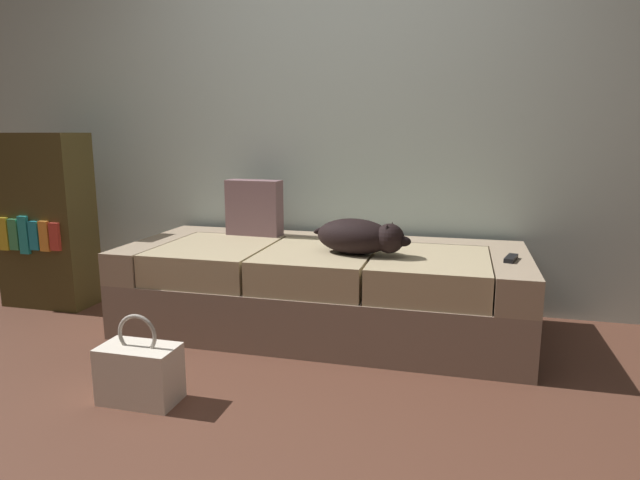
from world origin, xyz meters
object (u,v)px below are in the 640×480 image
Objects in this scene: tv_remote at (511,258)px; bookshelf at (46,221)px; handbag at (140,372)px; couch at (322,289)px; dog_dark at (360,237)px; throw_pillow at (254,208)px.

bookshelf is at bearing -167.03° from tv_remote.
bookshelf is (-1.30, 1.03, 0.42)m from handbag.
bookshelf is at bearing 179.76° from couch.
bookshelf reaches higher than dog_dark.
tv_remote is at bearing -4.45° from couch.
handbag is 1.72m from bookshelf.
tv_remote is 1.81m from handbag.
throw_pillow is at bearing 89.29° from handbag.
handbag is (-0.75, -0.90, -0.44)m from dog_dark.
dog_dark is 1.60× the size of throw_pillow.
couch is 0.70m from throw_pillow.
throw_pillow reaches higher than handbag.
bookshelf reaches higher than tv_remote.
bookshelf is at bearing 176.30° from dog_dark.
dog_dark is at bearing 50.07° from handbag.
bookshelf is (-1.82, 0.01, 0.31)m from couch.
dog_dark is at bearing -3.70° from bookshelf.
tv_remote is at bearing -12.71° from throw_pillow.
bookshelf reaches higher than handbag.
handbag is (-1.51, -0.95, -0.36)m from tv_remote.
throw_pillow is 0.90× the size of handbag.
dog_dark is 2.06m from bookshelf.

